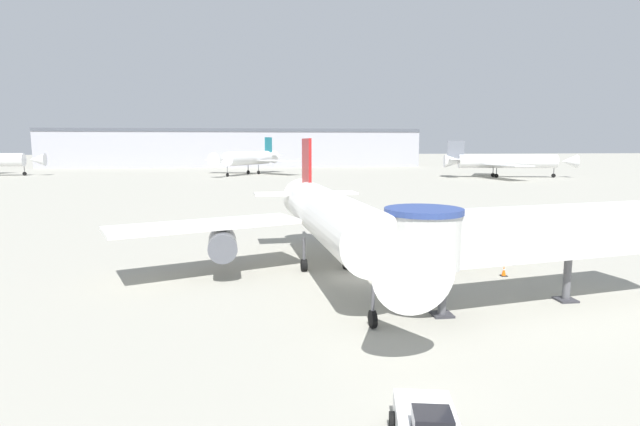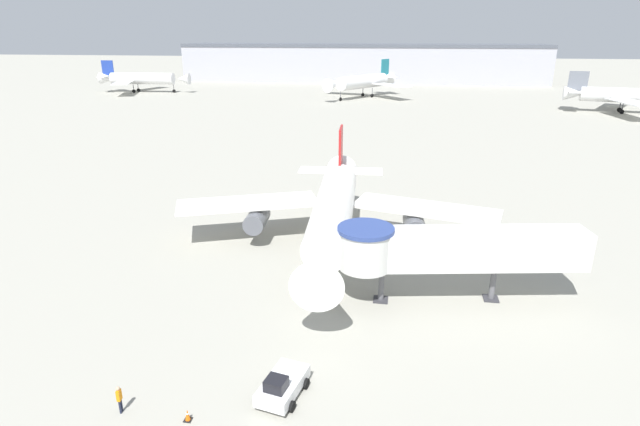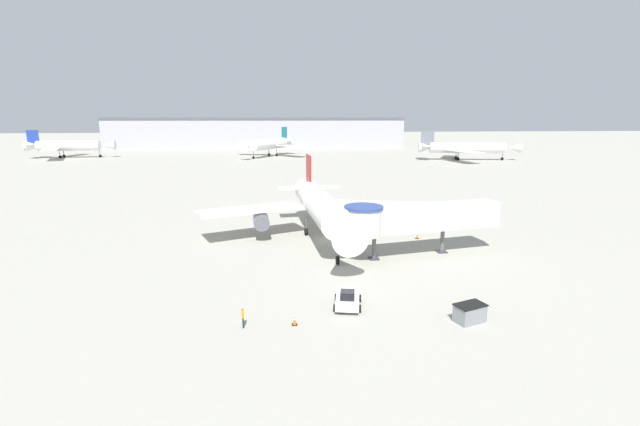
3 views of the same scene
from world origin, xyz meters
TOP-DOWN VIEW (x-y plane):
  - ground_plane at (0.00, 0.00)m, footprint 800.00×800.00m
  - main_airplane at (-1.90, 0.74)m, footprint 30.92×28.17m
  - jet_bridge at (7.28, -7.26)m, footprint 18.11×6.28m
  - traffic_cone_starboard_wing at (10.23, -0.81)m, footprint 0.45×0.45m
  - background_jet_teal_tail at (-8.95, 118.09)m, footprint 28.46×29.90m
  - background_jet_gray_tail at (60.32, 96.19)m, footprint 35.53×33.47m
  - terminal_building at (-15.12, 175.00)m, footprint 146.84×24.72m

SIDE VIEW (x-z plane):
  - ground_plane at x=0.00m, z-range 0.00..0.00m
  - traffic_cone_starboard_wing at x=10.23m, z-range -0.02..0.72m
  - main_airplane at x=-1.90m, z-range -0.74..8.94m
  - jet_bridge at x=7.28m, z-range 1.29..7.22m
  - background_jet_gray_tail at x=60.32m, z-range -0.59..9.38m
  - background_jet_teal_tail at x=-8.95m, z-range -0.70..10.49m
  - terminal_building at x=-15.12m, z-range 0.01..14.96m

